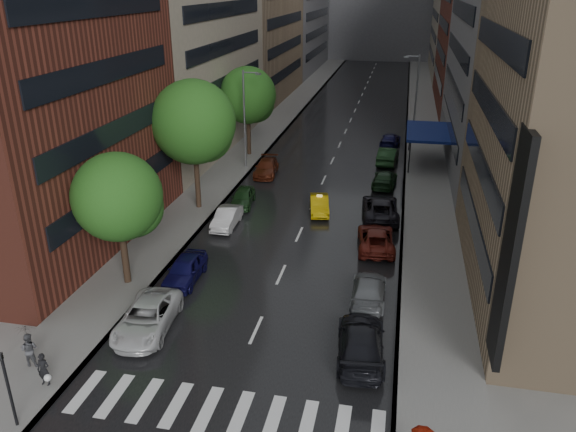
# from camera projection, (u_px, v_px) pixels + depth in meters

# --- Properties ---
(ground) EXTENTS (220.00, 220.00, 0.00)m
(ground) POSITION_uv_depth(u_px,v_px,m) (233.00, 380.00, 25.04)
(ground) COLOR gray
(ground) RESTS_ON ground
(road) EXTENTS (14.00, 140.00, 0.01)m
(road) POSITION_uv_depth(u_px,v_px,m) (349.00, 124.00, 70.21)
(road) COLOR black
(road) RESTS_ON ground
(sidewalk_left) EXTENTS (4.00, 140.00, 0.15)m
(sidewalk_left) POSITION_uv_depth(u_px,v_px,m) (279.00, 120.00, 71.86)
(sidewalk_left) COLOR gray
(sidewalk_left) RESTS_ON ground
(sidewalk_right) EXTENTS (4.00, 140.00, 0.15)m
(sidewalk_right) POSITION_uv_depth(u_px,v_px,m) (423.00, 127.00, 68.51)
(sidewalk_right) COLOR gray
(sidewalk_right) RESTS_ON ground
(crosswalk) EXTENTS (13.15, 2.80, 0.01)m
(crosswalk) POSITION_uv_depth(u_px,v_px,m) (224.00, 412.00, 23.19)
(crosswalk) COLOR silver
(crosswalk) RESTS_ON ground
(tree_near) EXTENTS (5.00, 5.00, 7.97)m
(tree_near) POSITION_uv_depth(u_px,v_px,m) (117.00, 197.00, 30.97)
(tree_near) COLOR #382619
(tree_near) RESTS_ON ground
(tree_mid) EXTENTS (6.29, 6.29, 10.02)m
(tree_mid) POSITION_uv_depth(u_px,v_px,m) (193.00, 122.00, 41.37)
(tree_mid) COLOR #382619
(tree_mid) RESTS_ON ground
(tree_far) EXTENTS (5.60, 5.60, 8.93)m
(tree_far) POSITION_uv_depth(u_px,v_px,m) (248.00, 95.00, 55.15)
(tree_far) COLOR #382619
(tree_far) RESTS_ON ground
(taxi) EXTENTS (2.10, 4.12, 1.29)m
(taxi) POSITION_uv_depth(u_px,v_px,m) (319.00, 205.00, 43.00)
(taxi) COLOR gold
(taxi) RESTS_ON ground
(parked_cars_left) EXTENTS (2.91, 30.64, 1.49)m
(parked_cars_left) POSITION_uv_depth(u_px,v_px,m) (215.00, 232.00, 38.08)
(parked_cars_left) COLOR silver
(parked_cars_left) RESTS_ON ground
(parked_cars_right) EXTENTS (3.10, 42.93, 1.61)m
(parked_cars_right) POSITION_uv_depth(u_px,v_px,m) (380.00, 210.00, 41.68)
(parked_cars_right) COLOR black
(parked_cars_right) RESTS_ON ground
(ped_bag_walker) EXTENTS (0.65, 0.45, 1.55)m
(ped_bag_walker) POSITION_uv_depth(u_px,v_px,m) (44.00, 370.00, 24.28)
(ped_bag_walker) COLOR black
(ped_bag_walker) RESTS_ON sidewalk_left
(ped_black_umbrella) EXTENTS (0.96, 0.98, 2.09)m
(ped_black_umbrella) POSITION_uv_depth(u_px,v_px,m) (28.00, 342.00, 25.38)
(ped_black_umbrella) COLOR #4D4D52
(ped_black_umbrella) RESTS_ON sidewalk_left
(traffic_light) EXTENTS (0.18, 0.15, 3.45)m
(traffic_light) POSITION_uv_depth(u_px,v_px,m) (7.00, 382.00, 21.53)
(traffic_light) COLOR black
(traffic_light) RESTS_ON sidewalk_left
(street_lamp_left) EXTENTS (1.74, 0.22, 9.00)m
(street_lamp_left) POSITION_uv_depth(u_px,v_px,m) (245.00, 117.00, 51.69)
(street_lamp_left) COLOR gray
(street_lamp_left) RESTS_ON sidewalk_left
(street_lamp_right) EXTENTS (1.74, 0.22, 9.00)m
(street_lamp_right) POSITION_uv_depth(u_px,v_px,m) (416.00, 94.00, 62.37)
(street_lamp_right) COLOR gray
(street_lamp_right) RESTS_ON sidewalk_right
(awning) EXTENTS (4.00, 8.00, 3.12)m
(awning) POSITION_uv_depth(u_px,v_px,m) (428.00, 132.00, 53.78)
(awning) COLOR navy
(awning) RESTS_ON sidewalk_right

